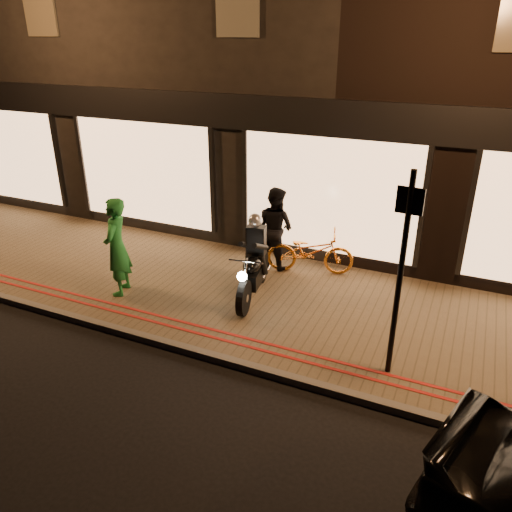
{
  "coord_description": "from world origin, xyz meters",
  "views": [
    {
      "loc": [
        2.67,
        -5.48,
        4.65
      ],
      "look_at": [
        -0.59,
        1.69,
        1.1
      ],
      "focal_mm": 35.0,
      "sensor_mm": 36.0,
      "label": 1
    }
  ],
  "objects_px": {
    "motorcycle": "(254,266)",
    "bicycle_gold": "(310,252)",
    "person_green": "(117,247)",
    "sign_post": "(401,267)"
  },
  "relations": [
    {
      "from": "motorcycle",
      "to": "bicycle_gold",
      "type": "xyz_separation_m",
      "value": [
        0.62,
        1.39,
        -0.16
      ]
    },
    {
      "from": "person_green",
      "to": "bicycle_gold",
      "type": "bearing_deg",
      "value": 108.73
    },
    {
      "from": "person_green",
      "to": "sign_post",
      "type": "bearing_deg",
      "value": 67.01
    },
    {
      "from": "motorcycle",
      "to": "person_green",
      "type": "height_order",
      "value": "person_green"
    },
    {
      "from": "sign_post",
      "to": "bicycle_gold",
      "type": "relative_size",
      "value": 1.71
    },
    {
      "from": "motorcycle",
      "to": "sign_post",
      "type": "relative_size",
      "value": 0.64
    },
    {
      "from": "sign_post",
      "to": "bicycle_gold",
      "type": "distance_m",
      "value": 3.6
    },
    {
      "from": "motorcycle",
      "to": "person_green",
      "type": "relative_size",
      "value": 1.04
    },
    {
      "from": "bicycle_gold",
      "to": "person_green",
      "type": "relative_size",
      "value": 0.94
    },
    {
      "from": "motorcycle",
      "to": "bicycle_gold",
      "type": "height_order",
      "value": "motorcycle"
    }
  ]
}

